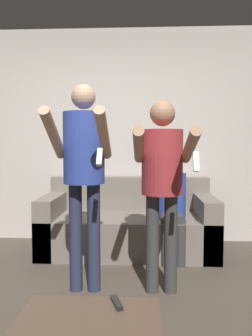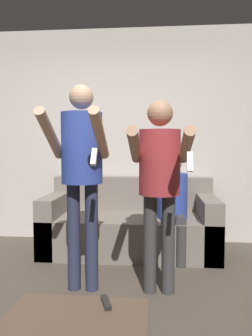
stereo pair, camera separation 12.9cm
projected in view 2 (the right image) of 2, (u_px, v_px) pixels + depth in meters
The scene contains 8 objects.
ground_plane at pixel (83, 316), 2.37m from camera, with size 14.00×14.00×0.00m, color #4C4238.
wall_back at pixel (116, 136), 4.23m from camera, with size 6.40×0.06×2.70m.
couch at pixel (130, 226), 3.82m from camera, with size 1.96×0.88×0.84m.
person_standing_left at pixel (82, 162), 2.72m from camera, with size 0.46×0.69×1.73m.
person_standing_right at pixel (160, 174), 2.66m from camera, with size 0.46×0.74×1.60m.
person_seated at pixel (173, 201), 3.55m from camera, with size 0.32×0.54×1.15m.
coffee_table at pixel (76, 325), 1.68m from camera, with size 0.74×0.48×0.36m.
remote_on_table at pixel (106, 302), 1.81m from camera, with size 0.08×0.15×0.02m.
Camera 2 is at (0.52, -2.25, 1.24)m, focal length 35.00 mm.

